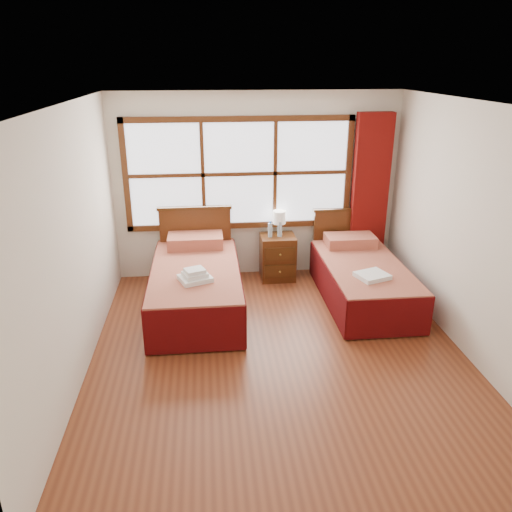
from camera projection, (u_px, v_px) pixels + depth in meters
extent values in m
plane|color=brown|center=(278.00, 353.00, 5.42)|extent=(4.50, 4.50, 0.00)
plane|color=white|center=(283.00, 104.00, 4.47)|extent=(4.50, 4.50, 0.00)
plane|color=silver|center=(257.00, 187.00, 7.03)|extent=(4.00, 0.00, 4.00)
plane|color=silver|center=(73.00, 247.00, 4.75)|extent=(0.00, 4.50, 4.50)
plane|color=silver|center=(472.00, 234.00, 5.13)|extent=(0.00, 4.50, 4.50)
cube|color=white|center=(239.00, 174.00, 6.90)|extent=(3.00, 0.02, 1.40)
cube|color=#4E2711|center=(240.00, 225.00, 7.15)|extent=(3.16, 0.06, 0.08)
cube|color=#4E2711|center=(239.00, 119.00, 6.61)|extent=(3.16, 0.06, 0.08)
cube|color=#4E2711|center=(126.00, 177.00, 6.73)|extent=(0.08, 0.06, 1.56)
cube|color=#4E2711|center=(348.00, 172.00, 7.03)|extent=(0.08, 0.06, 1.56)
cube|color=#4E2711|center=(203.00, 175.00, 6.83)|extent=(0.05, 0.05, 1.40)
cube|color=#4E2711|center=(275.00, 173.00, 6.93)|extent=(0.05, 0.05, 1.40)
cube|color=#4E2711|center=(239.00, 174.00, 6.88)|extent=(3.00, 0.05, 0.05)
cube|color=maroon|center=(369.00, 195.00, 7.10)|extent=(0.50, 0.16, 2.30)
cube|color=#42240D|center=(197.00, 298.00, 6.32)|extent=(0.96, 1.91, 0.31)
cube|color=maroon|center=(196.00, 277.00, 6.22)|extent=(1.07, 2.12, 0.26)
cube|color=#55090A|center=(153.00, 290.00, 6.22)|extent=(0.03, 2.12, 0.53)
cube|color=#55090A|center=(238.00, 287.00, 6.33)|extent=(0.03, 2.12, 0.53)
cube|color=#55090A|center=(195.00, 331.00, 5.30)|extent=(1.07, 0.03, 0.53)
cube|color=maroon|center=(195.00, 241.00, 6.85)|extent=(0.75, 0.44, 0.17)
cube|color=#4E2711|center=(196.00, 244.00, 7.12)|extent=(1.00, 0.06, 1.04)
cube|color=#42240D|center=(194.00, 208.00, 6.93)|extent=(1.04, 0.08, 0.04)
cube|color=#42240D|center=(363.00, 291.00, 6.53)|extent=(0.87, 1.75, 0.29)
cube|color=maroon|center=(364.00, 273.00, 6.44)|extent=(0.98, 1.94, 0.24)
cube|color=#55090A|center=(326.00, 284.00, 6.44)|extent=(0.03, 1.94, 0.48)
cube|color=#55090A|center=(400.00, 281.00, 6.54)|extent=(0.03, 1.94, 0.48)
cube|color=#55090A|center=(389.00, 318.00, 5.60)|extent=(0.98, 0.03, 0.48)
cube|color=maroon|center=(350.00, 240.00, 7.02)|extent=(0.68, 0.40, 0.15)
cube|color=#4E2711|center=(344.00, 241.00, 7.35)|extent=(0.91, 0.06, 0.95)
cube|color=#42240D|center=(346.00, 210.00, 7.17)|extent=(0.95, 0.08, 0.04)
cube|color=#4E2711|center=(278.00, 257.00, 7.18)|extent=(0.48, 0.43, 0.65)
cube|color=#42240D|center=(280.00, 271.00, 7.01)|extent=(0.43, 0.02, 0.19)
cube|color=#42240D|center=(280.00, 254.00, 6.92)|extent=(0.43, 0.02, 0.19)
sphere|color=#A88A38|center=(280.00, 272.00, 7.00)|extent=(0.03, 0.03, 0.03)
sphere|color=#A88A38|center=(280.00, 255.00, 6.90)|extent=(0.03, 0.03, 0.03)
cube|color=white|center=(195.00, 278.00, 5.80)|extent=(0.43, 0.41, 0.05)
cube|color=white|center=(195.00, 274.00, 5.78)|extent=(0.33, 0.31, 0.05)
cube|color=white|center=(195.00, 271.00, 5.76)|extent=(0.27, 0.25, 0.04)
cube|color=white|center=(372.00, 276.00, 5.99)|extent=(0.44, 0.41, 0.06)
cylinder|color=gold|center=(279.00, 234.00, 7.10)|extent=(0.11, 0.11, 0.02)
cylinder|color=gold|center=(279.00, 228.00, 7.06)|extent=(0.02, 0.02, 0.15)
cylinder|color=white|center=(279.00, 217.00, 7.00)|extent=(0.18, 0.18, 0.18)
cylinder|color=#A6C4D6|center=(270.00, 230.00, 6.98)|extent=(0.06, 0.06, 0.20)
cylinder|color=#1751B2|center=(270.00, 222.00, 6.94)|extent=(0.03, 0.03, 0.03)
cylinder|color=#A6C4D6|center=(280.00, 229.00, 7.00)|extent=(0.07, 0.07, 0.22)
cylinder|color=#1751B2|center=(280.00, 220.00, 6.96)|extent=(0.03, 0.03, 0.03)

